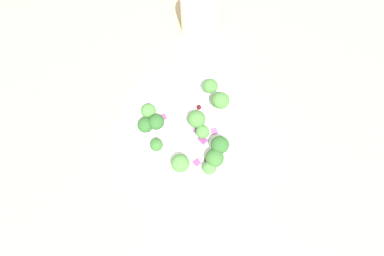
# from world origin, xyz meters

# --- Properties ---
(ground_plane) EXTENTS (1.80, 1.80, 0.02)m
(ground_plane) POSITION_xyz_m (0.00, 0.00, -0.01)
(ground_plane) COLOR tan
(plate) EXTENTS (0.26, 0.26, 0.02)m
(plate) POSITION_xyz_m (0.00, -0.02, 0.01)
(plate) COLOR white
(plate) RESTS_ON ground_plane
(dressing_pool) EXTENTS (0.15, 0.15, 0.00)m
(dressing_pool) POSITION_xyz_m (0.00, -0.02, 0.01)
(dressing_pool) COLOR white
(dressing_pool) RESTS_ON plate
(broccoli_floret_0) EXTENTS (0.03, 0.03, 0.03)m
(broccoli_floret_0) POSITION_xyz_m (-0.01, -0.09, 0.04)
(broccoli_floret_0) COLOR #8EB77A
(broccoli_floret_0) RESTS_ON plate
(broccoli_floret_1) EXTENTS (0.02, 0.02, 0.02)m
(broccoli_floret_1) POSITION_xyz_m (-0.03, 0.04, 0.03)
(broccoli_floret_1) COLOR #ADD18E
(broccoli_floret_1) RESTS_ON plate
(broccoli_floret_2) EXTENTS (0.02, 0.02, 0.02)m
(broccoli_floret_2) POSITION_xyz_m (-0.01, -0.01, 0.03)
(broccoli_floret_2) COLOR #8EB77A
(broccoli_floret_2) RESTS_ON plate
(broccoli_floret_3) EXTENTS (0.02, 0.02, 0.03)m
(broccoli_floret_3) POSITION_xyz_m (0.08, -0.04, 0.03)
(broccoli_floret_3) COLOR #ADD18E
(broccoli_floret_3) RESTS_ON plate
(broccoli_floret_4) EXTENTS (0.03, 0.03, 0.03)m
(broccoli_floret_4) POSITION_xyz_m (0.01, 0.04, 0.03)
(broccoli_floret_4) COLOR #8EB77A
(broccoli_floret_4) RESTS_ON plate
(broccoli_floret_5) EXTENTS (0.02, 0.02, 0.02)m
(broccoli_floret_5) POSITION_xyz_m (0.06, 0.02, 0.03)
(broccoli_floret_5) COLOR #9EC684
(broccoli_floret_5) RESTS_ON plate
(broccoli_floret_6) EXTENTS (0.03, 0.03, 0.03)m
(broccoli_floret_6) POSITION_xyz_m (0.00, -0.03, 0.03)
(broccoli_floret_6) COLOR #8EB77A
(broccoli_floret_6) RESTS_ON plate
(broccoli_floret_7) EXTENTS (0.03, 0.03, 0.03)m
(broccoli_floret_7) POSITION_xyz_m (0.08, -0.01, 0.03)
(broccoli_floret_7) COLOR #8EB77A
(broccoli_floret_7) RESTS_ON plate
(broccoli_floret_8) EXTENTS (0.03, 0.03, 0.03)m
(broccoli_floret_8) POSITION_xyz_m (0.06, -0.02, 0.03)
(broccoli_floret_8) COLOR #9EC684
(broccoli_floret_8) RESTS_ON plate
(broccoli_floret_9) EXTENTS (0.03, 0.03, 0.03)m
(broccoli_floret_9) POSITION_xyz_m (-0.03, -0.07, 0.04)
(broccoli_floret_9) COLOR #8EB77A
(broccoli_floret_9) RESTS_ON plate
(broccoli_floret_10) EXTENTS (0.03, 0.03, 0.03)m
(broccoli_floret_10) POSITION_xyz_m (-0.04, 0.03, 0.03)
(broccoli_floret_10) COLOR #ADD18E
(broccoli_floret_10) RESTS_ON plate
(broccoli_floret_11) EXTENTS (0.03, 0.03, 0.03)m
(broccoli_floret_11) POSITION_xyz_m (-0.04, 0.01, 0.04)
(broccoli_floret_11) COLOR #8EB77A
(broccoli_floret_11) RESTS_ON plate
(cranberry_0) EXTENTS (0.01, 0.01, 0.01)m
(cranberry_0) POSITION_xyz_m (0.00, -0.06, 0.02)
(cranberry_0) COLOR #4C0A14
(cranberry_0) RESTS_ON plate
(cranberry_1) EXTENTS (0.01, 0.01, 0.01)m
(cranberry_1) POSITION_xyz_m (0.02, 0.04, 0.02)
(cranberry_1) COLOR maroon
(cranberry_1) RESTS_ON plate
(cranberry_2) EXTENTS (0.01, 0.01, 0.01)m
(cranberry_2) POSITION_xyz_m (-0.03, 0.03, 0.02)
(cranberry_2) COLOR maroon
(cranberry_2) RESTS_ON plate
(onion_bit_0) EXTENTS (0.01, 0.01, 0.01)m
(onion_bit_0) POSITION_xyz_m (0.07, -0.01, 0.02)
(onion_bit_0) COLOR #A35B93
(onion_bit_0) RESTS_ON plate
(onion_bit_1) EXTENTS (0.02, 0.02, 0.01)m
(onion_bit_1) POSITION_xyz_m (-0.01, -0.01, 0.02)
(onion_bit_1) COLOR #843D75
(onion_bit_1) RESTS_ON plate
(onion_bit_2) EXTENTS (0.02, 0.01, 0.00)m
(onion_bit_2) POSITION_xyz_m (0.06, -0.03, 0.02)
(onion_bit_2) COLOR #843D75
(onion_bit_2) RESTS_ON plate
(onion_bit_3) EXTENTS (0.01, 0.01, 0.00)m
(onion_bit_3) POSITION_xyz_m (-0.01, 0.03, 0.01)
(onion_bit_3) COLOR #843D75
(onion_bit_3) RESTS_ON plate
(onion_bit_4) EXTENTS (0.01, 0.01, 0.01)m
(onion_bit_4) POSITION_xyz_m (-0.03, -0.02, 0.02)
(onion_bit_4) COLOR #934C84
(onion_bit_4) RESTS_ON plate
(onion_bit_5) EXTENTS (0.01, 0.01, 0.00)m
(onion_bit_5) POSITION_xyz_m (0.00, -0.02, 0.01)
(onion_bit_5) COLOR #A35B93
(onion_bit_5) RESTS_ON plate
(water_glass) EXTENTS (0.07, 0.07, 0.09)m
(water_glass) POSITION_xyz_m (0.02, -0.23, 0.04)
(water_glass) COLOR silver
(water_glass) RESTS_ON ground_plane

